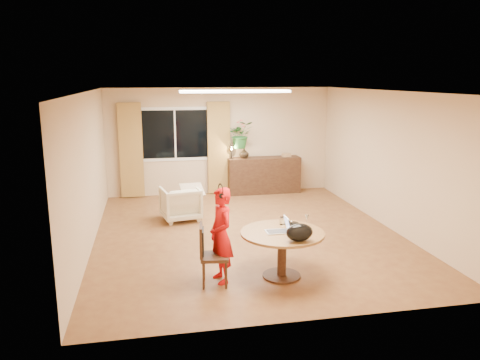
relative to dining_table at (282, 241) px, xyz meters
The scene contains 24 objects.
floor 2.04m from the dining_table, 92.62° to the left, with size 6.50×6.50×0.00m, color brown.
ceiling 2.85m from the dining_table, 92.62° to the left, with size 6.50×6.50×0.00m, color white.
wall_back 5.28m from the dining_table, 90.99° to the left, with size 5.50×5.50×0.00m, color tan.
wall_left 3.54m from the dining_table, 145.25° to the left, with size 6.50×6.50×0.00m, color tan.
wall_right 3.40m from the dining_table, 36.53° to the left, with size 6.50×6.50×0.00m, color tan.
window 5.42m from the dining_table, 102.89° to the left, with size 1.70×0.03×1.30m.
curtain_left 5.63m from the dining_table, 113.61° to the left, with size 0.55×0.08×2.25m, color olive.
curtain_right 5.16m from the dining_table, 91.57° to the left, with size 0.55×0.08×2.25m, color olive.
ceiling_panel 3.76m from the dining_table, 91.63° to the left, with size 2.20×0.35×0.05m, color white.
dining_table is the anchor object (origin of this frame).
dining_chair 1.00m from the dining_table, behind, with size 0.42×0.38×0.87m, color black, non-canonical shape.
child 0.89m from the dining_table, behind, with size 0.33×0.50×1.36m, color #B4130D.
laptop 0.27m from the dining_table, behind, with size 0.34×0.23×0.23m, color #B7B7BC, non-canonical shape.
tumbler 0.40m from the dining_table, 74.14° to the left, with size 0.08×0.08×0.11m, color white, non-canonical shape.
wine_glass 0.51m from the dining_table, 21.52° to the left, with size 0.06×0.06×0.18m, color white, non-canonical shape.
pot_lid 0.42m from the dining_table, 53.05° to the left, with size 0.22×0.22×0.04m, color white, non-canonical shape.
handbag 0.51m from the dining_table, 75.01° to the right, with size 0.37×0.21×0.25m, color black, non-canonical shape.
armchair 3.34m from the dining_table, 111.90° to the left, with size 0.73×0.75×0.68m, color #C1B899.
throw 3.22m from the dining_table, 108.13° to the left, with size 0.45×0.55×0.03m, color beige, non-canonical shape.
sideboard 5.07m from the dining_table, 79.00° to the left, with size 1.80×0.44×0.90m, color black.
vase 5.03m from the dining_table, 84.70° to the left, with size 0.24×0.24×0.25m, color black.
bouquet 5.08m from the dining_table, 85.67° to the left, with size 0.59×0.51×0.66m, color #266325.
book_stack 5.23m from the dining_table, 72.77° to the left, with size 0.22×0.16×0.09m, color #956F4C, non-canonical shape.
desk_lamp 4.96m from the dining_table, 88.36° to the left, with size 0.14×0.14×0.34m, color black, non-canonical shape.
Camera 1 is at (-1.73, -8.08, 2.84)m, focal length 35.00 mm.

